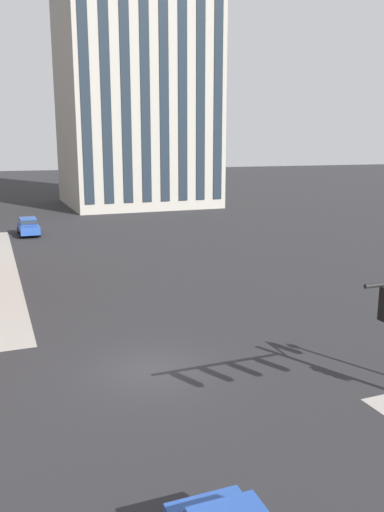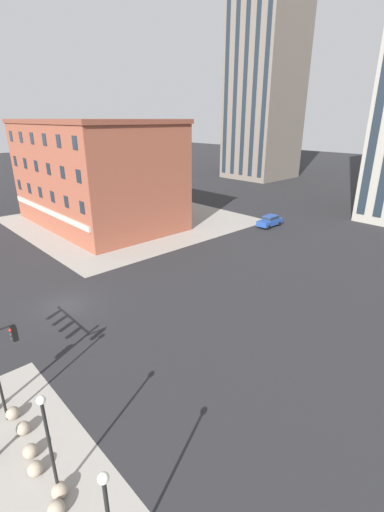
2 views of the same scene
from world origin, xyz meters
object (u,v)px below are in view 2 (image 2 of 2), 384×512
at_px(bollard_sphere_curb_c, 30,451).
at_px(bollard_sphere_curb_e, 60,490).
at_px(bollard_sphere_curb_d, 35,469).
at_px(bollard_sphere_curb_a, 13,413).
at_px(bollard_sphere_curb_f, 56,509).
at_px(bollard_sphere_curb_b, 23,428).
at_px(car_main_northbound_far, 270,221).
at_px(street_lamp_mid_sidewalk, 48,436).

xyz_separation_m(bollard_sphere_curb_c, bollard_sphere_curb_e, (2.83, 0.21, 0.00)).
bearing_deg(bollard_sphere_curb_c, bollard_sphere_curb_d, -9.04).
distance_m(bollard_sphere_curb_a, bollard_sphere_curb_f, 6.57).
bearing_deg(bollard_sphere_curb_a, bollard_sphere_curb_b, 2.67).
xyz_separation_m(bollard_sphere_curb_b, bollard_sphere_curb_f, (5.14, -0.45, 0.00)).
bearing_deg(car_main_northbound_far, bollard_sphere_curb_c, -69.42).
relative_size(bollard_sphere_curb_c, bollard_sphere_curb_e, 1.00).
bearing_deg(bollard_sphere_curb_d, bollard_sphere_curb_e, 12.29).
bearing_deg(street_lamp_mid_sidewalk, bollard_sphere_curb_e, -0.56).
bearing_deg(bollard_sphere_curb_d, bollard_sphere_curb_a, 175.38).
height_order(bollard_sphere_curb_b, bollard_sphere_curb_d, same).
distance_m(bollard_sphere_curb_a, street_lamp_mid_sidewalk, 6.51).
height_order(street_lamp_mid_sidewalk, car_main_northbound_far, street_lamp_mid_sidewalk).
bearing_deg(bollard_sphere_curb_e, bollard_sphere_curb_d, -167.71).
bearing_deg(car_main_northbound_far, bollard_sphere_curb_e, -65.93).
relative_size(bollard_sphere_curb_b, street_lamp_mid_sidewalk, 0.13).
bearing_deg(bollard_sphere_curb_f, car_main_northbound_far, 114.61).
relative_size(bollard_sphere_curb_b, bollard_sphere_curb_f, 1.00).
height_order(bollard_sphere_curb_a, bollard_sphere_curb_b, same).
bearing_deg(bollard_sphere_curb_a, bollard_sphere_curb_d, -4.62).
bearing_deg(bollard_sphere_curb_b, bollard_sphere_curb_c, -7.93).
bearing_deg(bollard_sphere_curb_b, car_main_northbound_far, 108.63).
xyz_separation_m(bollard_sphere_curb_b, bollard_sphere_curb_d, (2.74, -0.40, 0.00)).
distance_m(bollard_sphere_curb_d, street_lamp_mid_sidewalk, 3.45).
height_order(bollard_sphere_curb_d, bollard_sphere_curb_e, same).
relative_size(bollard_sphere_curb_c, street_lamp_mid_sidewalk, 0.13).
height_order(bollard_sphere_curb_c, bollard_sphere_curb_d, same).
relative_size(street_lamp_mid_sidewalk, car_main_northbound_far, 1.22).
xyz_separation_m(bollard_sphere_curb_a, bollard_sphere_curb_b, (1.42, 0.07, 0.00)).
xyz_separation_m(bollard_sphere_curb_f, car_main_northbound_far, (-18.90, 41.26, 0.56)).
distance_m(bollard_sphere_curb_e, bollard_sphere_curb_f, 0.79).
height_order(bollard_sphere_curb_e, bollard_sphere_curb_f, same).
height_order(bollard_sphere_curb_c, car_main_northbound_far, car_main_northbound_far).
distance_m(bollard_sphere_curb_c, bollard_sphere_curb_e, 2.84).
height_order(bollard_sphere_curb_c, bollard_sphere_curb_e, same).
distance_m(bollard_sphere_curb_b, bollard_sphere_curb_c, 1.66).
xyz_separation_m(bollard_sphere_curb_c, bollard_sphere_curb_d, (1.09, -0.17, 0.00)).
distance_m(bollard_sphere_curb_c, bollard_sphere_curb_f, 3.50).
bearing_deg(bollard_sphere_curb_e, street_lamp_mid_sidewalk, 179.44).
bearing_deg(street_lamp_mid_sidewalk, bollard_sphere_curb_f, -28.24).
relative_size(bollard_sphere_curb_e, street_lamp_mid_sidewalk, 0.13).
xyz_separation_m(bollard_sphere_curb_d, street_lamp_mid_sidewalk, (1.60, 0.38, 3.03)).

